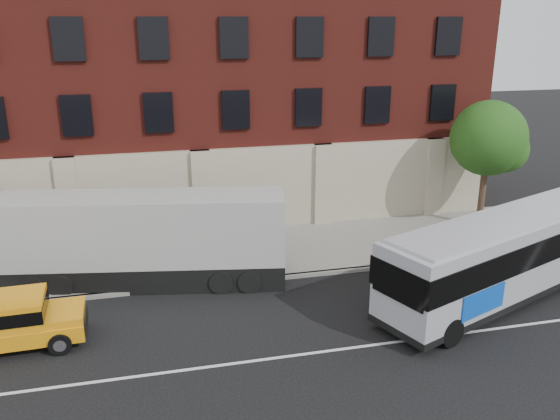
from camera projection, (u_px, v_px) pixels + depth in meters
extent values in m
plane|color=black|center=(246.00, 372.00, 17.08)|extent=(120.00, 120.00, 0.00)
cube|color=gray|center=(210.00, 254.00, 25.37)|extent=(60.00, 6.00, 0.15)
cube|color=gray|center=(219.00, 283.00, 22.60)|extent=(60.00, 0.25, 0.15)
cube|color=silver|center=(243.00, 362.00, 17.54)|extent=(60.00, 0.12, 0.01)
cube|color=maroon|center=(187.00, 65.00, 30.35)|extent=(30.00, 10.00, 15.00)
cube|color=#B9AD93|center=(201.00, 191.00, 27.34)|extent=(30.00, 0.35, 4.00)
cube|color=#B9AD93|center=(68.00, 201.00, 25.93)|extent=(0.90, 0.55, 4.00)
cube|color=#B9AD93|center=(202.00, 192.00, 27.25)|extent=(0.90, 0.55, 4.00)
cube|color=#B9AD93|center=(323.00, 184.00, 28.56)|extent=(0.90, 0.55, 4.00)
cube|color=#B9AD93|center=(433.00, 177.00, 29.87)|extent=(0.90, 0.55, 4.00)
cube|color=black|center=(77.00, 115.00, 25.05)|extent=(1.30, 0.20, 1.80)
cube|color=black|center=(159.00, 113.00, 25.82)|extent=(1.30, 0.20, 1.80)
cube|color=black|center=(236.00, 110.00, 26.58)|extent=(1.30, 0.20, 1.80)
cube|color=black|center=(308.00, 107.00, 27.35)|extent=(1.30, 0.20, 1.80)
cube|color=black|center=(377.00, 105.00, 28.12)|extent=(1.30, 0.20, 1.80)
cube|color=black|center=(442.00, 103.00, 28.88)|extent=(1.30, 0.20, 1.80)
cube|color=black|center=(68.00, 39.00, 24.04)|extent=(1.30, 0.20, 1.80)
cube|color=black|center=(154.00, 38.00, 24.80)|extent=(1.30, 0.20, 1.80)
cube|color=black|center=(234.00, 38.00, 25.57)|extent=(1.30, 0.20, 1.80)
cube|color=black|center=(309.00, 37.00, 26.33)|extent=(1.30, 0.20, 1.80)
cube|color=black|center=(381.00, 37.00, 27.10)|extent=(1.30, 0.20, 1.80)
cube|color=black|center=(448.00, 36.00, 27.87)|extent=(1.30, 0.20, 1.80)
cube|color=black|center=(104.00, 207.00, 26.42)|extent=(2.60, 0.15, 2.80)
cube|color=black|center=(233.00, 198.00, 27.73)|extent=(2.60, 0.15, 2.80)
cube|color=black|center=(351.00, 190.00, 29.04)|extent=(2.60, 0.15, 2.80)
cylinder|color=#3E2D1F|center=(482.00, 196.00, 28.28)|extent=(0.32, 0.32, 3.00)
sphere|color=#174012|center=(489.00, 138.00, 27.37)|extent=(3.60, 3.60, 3.60)
sphere|color=#174012|center=(505.00, 150.00, 27.31)|extent=(2.20, 2.20, 2.20)
sphere|color=#174012|center=(472.00, 145.00, 27.73)|extent=(2.00, 2.00, 2.00)
cube|color=#A3A4AD|center=(509.00, 254.00, 21.20)|extent=(11.73, 6.59, 2.77)
cube|color=black|center=(505.00, 285.00, 21.61)|extent=(11.79, 6.65, 0.24)
cube|color=#A3A4AD|center=(514.00, 217.00, 20.74)|extent=(11.08, 6.10, 0.12)
cube|color=black|center=(511.00, 242.00, 21.05)|extent=(11.83, 6.69, 0.97)
cube|color=blue|center=(484.00, 302.00, 18.70)|extent=(2.00, 0.83, 0.87)
cube|color=blue|center=(523.00, 240.00, 23.92)|extent=(2.00, 0.83, 0.87)
cylinder|color=black|center=(451.00, 332.00, 18.30)|extent=(1.01, 0.63, 0.97)
cylinder|color=black|center=(400.00, 305.00, 20.00)|extent=(1.01, 0.63, 0.97)
cylinder|color=black|center=(521.00, 258.00, 23.93)|extent=(1.01, 0.63, 0.97)
cylinder|color=black|center=(537.00, 252.00, 24.56)|extent=(1.01, 0.63, 0.97)
cube|color=orange|center=(16.00, 330.00, 18.25)|extent=(4.29, 1.92, 0.53)
cube|color=orange|center=(63.00, 313.00, 18.49)|extent=(1.38, 1.72, 0.26)
cube|color=black|center=(86.00, 320.00, 18.78)|extent=(0.11, 1.41, 0.48)
cylinder|color=black|center=(60.00, 344.00, 17.88)|extent=(0.71, 0.27, 0.70)
cylinder|color=silver|center=(60.00, 344.00, 17.88)|extent=(0.40, 0.28, 0.39)
cylinder|color=black|center=(64.00, 318.00, 19.46)|extent=(0.71, 0.27, 0.70)
cylinder|color=silver|center=(64.00, 318.00, 19.46)|extent=(0.40, 0.28, 0.39)
cube|color=black|center=(146.00, 272.00, 22.65)|extent=(11.06, 4.02, 0.99)
cube|color=#B2B2AD|center=(143.00, 228.00, 22.08)|extent=(11.07, 4.06, 2.62)
cylinder|color=black|center=(32.00, 287.00, 21.46)|extent=(0.93, 0.41, 0.90)
cylinder|color=black|center=(50.00, 264.00, 23.43)|extent=(0.93, 0.41, 0.90)
cylinder|color=black|center=(61.00, 286.00, 21.52)|extent=(0.93, 0.41, 0.90)
cylinder|color=black|center=(77.00, 264.00, 23.49)|extent=(0.93, 0.41, 0.90)
cylinder|color=black|center=(221.00, 282.00, 21.85)|extent=(0.93, 0.41, 0.90)
cylinder|color=black|center=(223.00, 260.00, 23.82)|extent=(0.93, 0.41, 0.90)
cylinder|color=black|center=(250.00, 281.00, 21.91)|extent=(0.93, 0.41, 0.90)
cylinder|color=black|center=(249.00, 260.00, 23.88)|extent=(0.93, 0.41, 0.90)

